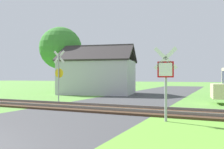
{
  "coord_description": "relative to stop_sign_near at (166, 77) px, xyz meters",
  "views": [
    {
      "loc": [
        5.99,
        -3.09,
        1.68
      ],
      "look_at": [
        0.5,
        9.36,
        1.8
      ],
      "focal_mm": 40.0,
      "sensor_mm": 36.0,
      "label": 1
    }
  ],
  "objects": [
    {
      "name": "rail_track",
      "position": [
        -4.07,
        2.11,
        -1.61
      ],
      "size": [
        60.0,
        2.6,
        0.22
      ],
      "color": "#422D1E",
      "rests_on": "ground"
    },
    {
      "name": "crossing_sign_far",
      "position": [
        -8.24,
        4.72,
        0.32
      ],
      "size": [
        0.88,
        0.13,
        3.47
      ],
      "rotation": [
        0.0,
        0.0,
        0.01
      ],
      "color": "#9E9EA5",
      "rests_on": "ground"
    },
    {
      "name": "house",
      "position": [
        -9.22,
        12.55,
        0.1
      ],
      "size": [
        7.95,
        6.73,
        4.83
      ],
      "rotation": [
        0.0,
        0.0,
        0.19
      ],
      "color": "#B7B7BC",
      "rests_on": "ground"
    },
    {
      "name": "tree_left",
      "position": [
        -14.25,
        13.35,
        3.15
      ],
      "size": [
        4.6,
        4.6,
        7.12
      ],
      "color": "#513823",
      "rests_on": "ground"
    },
    {
      "name": "stop_sign_near",
      "position": [
        0.0,
        0.0,
        0.0
      ],
      "size": [
        0.87,
        0.19,
        2.8
      ],
      "rotation": [
        0.0,
        0.0,
        3.28
      ],
      "color": "#9E9EA5",
      "rests_on": "ground"
    }
  ]
}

